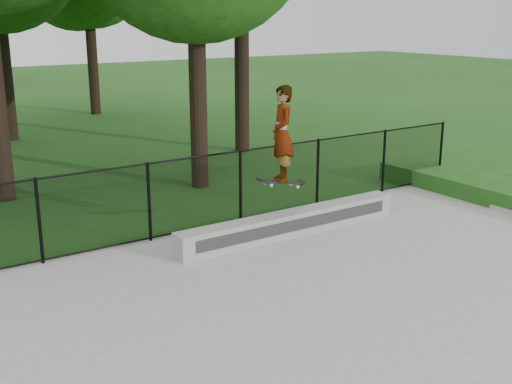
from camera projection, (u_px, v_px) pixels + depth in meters
grind_ledge at (292, 223)px, 12.25m from camera, size 4.90×0.40×0.45m
skater_airborne at (282, 136)px, 11.49m from camera, size 0.83×0.74×1.90m
chainlink_fence at (149, 202)px, 11.77m from camera, size 16.06×0.06×1.50m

